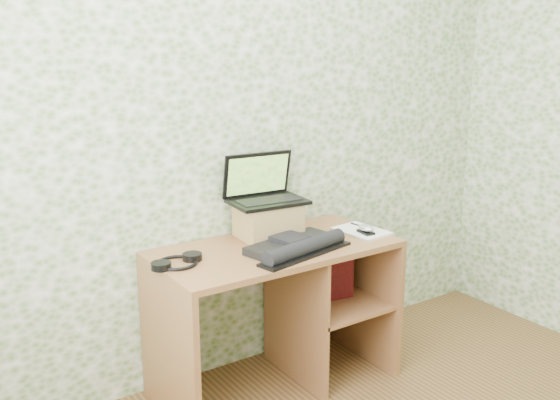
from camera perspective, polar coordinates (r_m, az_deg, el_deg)
wall_back at (r=3.20m, az=-3.55°, el=6.67°), size 3.50×0.00×3.50m
desk at (r=3.22m, az=0.44°, el=-8.38°), size 1.20×0.60×0.75m
riser at (r=3.18m, az=-1.09°, el=-1.85°), size 0.31×0.27×0.18m
laptop at (r=3.18m, az=-1.49°, el=0.86°), size 0.39×0.29×0.25m
keyboard at (r=2.99m, az=1.55°, el=-4.19°), size 0.55×0.37×0.08m
headphones at (r=2.85m, az=-9.39°, el=-5.62°), size 0.26×0.22×0.03m
notepad at (r=3.30m, az=7.47°, el=-2.84°), size 0.21×0.29×0.01m
mouse at (r=3.25m, az=7.86°, el=-2.72°), size 0.08×0.11×0.03m
pen at (r=3.37m, az=7.26°, el=-2.32°), size 0.03×0.12×0.01m
red_box at (r=3.34m, az=4.69°, el=-6.71°), size 0.24×0.11×0.28m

